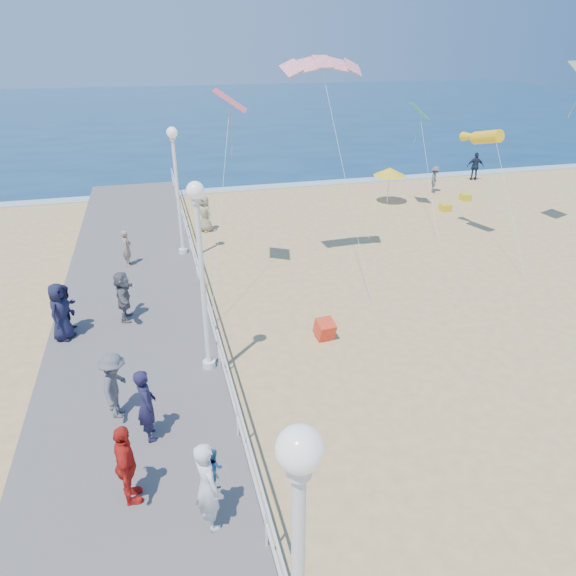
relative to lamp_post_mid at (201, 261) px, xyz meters
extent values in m
plane|color=tan|center=(5.35, 0.00, -3.66)|extent=(160.00, 160.00, 0.00)
cube|color=navy|center=(5.35, 65.00, -3.65)|extent=(160.00, 90.00, 0.05)
cube|color=silver|center=(5.35, 20.50, -3.63)|extent=(160.00, 1.20, 0.04)
cube|color=slate|center=(-2.15, 0.00, -3.46)|extent=(5.00, 44.00, 0.40)
cube|color=white|center=(0.30, 0.00, -2.21)|extent=(0.05, 42.00, 0.06)
cube|color=white|center=(0.30, 0.00, -2.71)|extent=(0.05, 42.00, 0.04)
sphere|color=white|center=(0.00, -9.00, 1.84)|extent=(0.44, 0.44, 0.44)
cylinder|color=white|center=(0.00, 0.00, -3.16)|extent=(0.36, 0.36, 0.20)
cylinder|color=white|center=(0.00, 0.00, -0.81)|extent=(0.14, 0.14, 4.70)
sphere|color=white|center=(0.00, 0.00, 1.84)|extent=(0.44, 0.44, 0.44)
cylinder|color=white|center=(0.00, 9.00, -3.16)|extent=(0.36, 0.36, 0.20)
cylinder|color=white|center=(0.00, 9.00, -0.81)|extent=(0.14, 0.14, 4.70)
sphere|color=white|center=(0.00, 9.00, 1.84)|extent=(0.44, 0.44, 0.44)
imported|color=silver|center=(-0.63, -5.24, -2.29)|extent=(0.67, 0.82, 1.94)
imported|color=teal|center=(-0.48, -5.09, -2.01)|extent=(0.42, 0.47, 0.80)
imported|color=#1C1938|center=(-1.67, -2.48, -2.34)|extent=(0.56, 0.74, 1.84)
imported|color=#545459|center=(-2.39, -1.48, -2.39)|extent=(0.90, 1.24, 1.73)
imported|color=red|center=(-2.09, -4.27, -2.35)|extent=(0.48, 1.08, 1.82)
imported|color=#171833|center=(-4.12, 2.74, -2.34)|extent=(0.91, 1.07, 1.85)
imported|color=slate|center=(-2.30, 3.50, -2.41)|extent=(0.60, 1.61, 1.71)
imported|color=gray|center=(-2.26, 8.25, -2.52)|extent=(0.45, 0.60, 1.49)
imported|color=#191733|center=(-3.98, 3.21, -2.47)|extent=(0.87, 0.95, 1.58)
imported|color=#555459|center=(16.39, 16.46, -2.82)|extent=(1.11, 1.25, 1.68)
imported|color=#192437|center=(20.73, 18.66, -2.71)|extent=(1.20, 0.84, 1.89)
imported|color=tan|center=(1.41, 12.77, -2.75)|extent=(1.00, 1.07, 1.83)
cube|color=red|center=(3.87, 1.22, -3.36)|extent=(0.62, 0.76, 0.74)
cylinder|color=white|center=(12.44, 14.90, -2.76)|extent=(0.05, 0.05, 1.80)
cone|color=yellow|center=(12.44, 14.90, -1.75)|extent=(1.90, 1.90, 0.45)
cube|color=yellow|center=(14.99, 12.68, -3.46)|extent=(0.55, 0.55, 0.40)
cube|color=gold|center=(17.31, 14.29, -3.46)|extent=(0.55, 0.55, 0.40)
cylinder|color=yellow|center=(13.71, 8.14, 1.22)|extent=(0.99, 2.58, 1.06)
cube|color=#FF5E5D|center=(1.98, 6.55, 3.21)|extent=(1.38, 1.53, 0.73)
cube|color=#27B67A|center=(13.05, 13.27, 1.75)|extent=(1.17, 1.37, 0.79)
camera|label=1|loc=(-0.99, -12.29, 5.06)|focal=32.00mm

